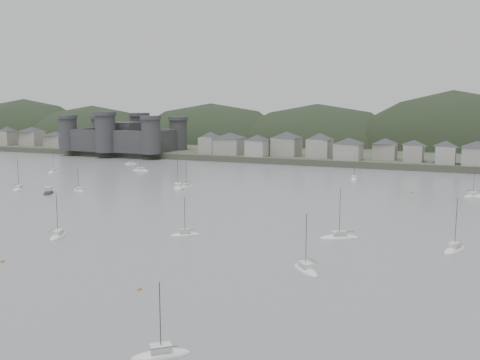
% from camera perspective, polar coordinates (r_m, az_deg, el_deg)
% --- Properties ---
extents(ground, '(900.00, 900.00, 0.00)m').
position_cam_1_polar(ground, '(96.61, -18.71, -9.22)').
color(ground, slate).
rests_on(ground, ground).
extents(far_shore_land, '(900.00, 250.00, 3.00)m').
position_cam_1_polar(far_shore_land, '(368.70, 14.11, 3.66)').
color(far_shore_land, '#383D2D').
rests_on(far_shore_land, ground).
extents(forested_ridge, '(851.55, 103.94, 102.57)m').
position_cam_1_polar(forested_ridge, '(343.95, 14.09, 1.22)').
color(forested_ridge, black).
rests_on(forested_ridge, ground).
extents(castle, '(66.00, 43.00, 20.00)m').
position_cam_1_polar(castle, '(308.21, -12.56, 4.66)').
color(castle, '#363538').
rests_on(castle, far_shore_land).
extents(waterfront_town, '(451.48, 28.46, 12.92)m').
position_cam_1_polar(waterfront_town, '(251.64, 21.08, 3.08)').
color(waterfront_town, '#9F9B92').
rests_on(waterfront_town, far_shore_land).
extents(moored_fleet, '(225.97, 170.57, 13.39)m').
position_cam_1_polar(moored_fleet, '(144.77, -3.36, -3.05)').
color(moored_fleet, silver).
rests_on(moored_fleet, ground).
extents(motor_launch_far, '(6.60, 8.08, 3.87)m').
position_cam_1_polar(motor_launch_far, '(180.50, -20.08, -1.29)').
color(motor_launch_far, black).
rests_on(motor_launch_far, ground).
extents(mooring_buoys, '(138.77, 112.60, 0.70)m').
position_cam_1_polar(mooring_buoys, '(135.40, -11.25, -3.98)').
color(mooring_buoys, '#CB7D43').
rests_on(mooring_buoys, ground).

